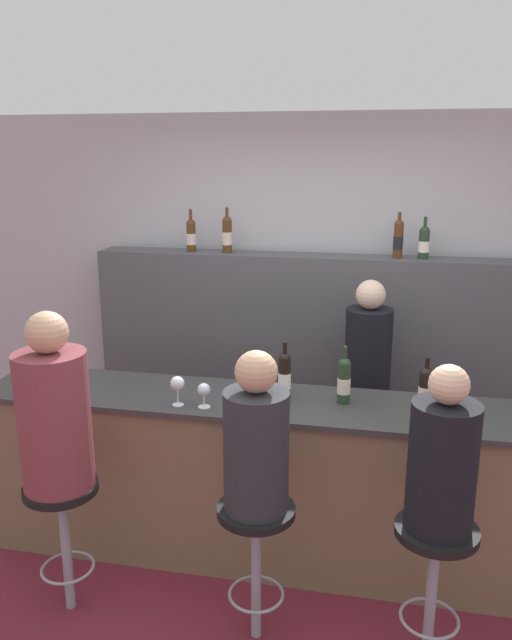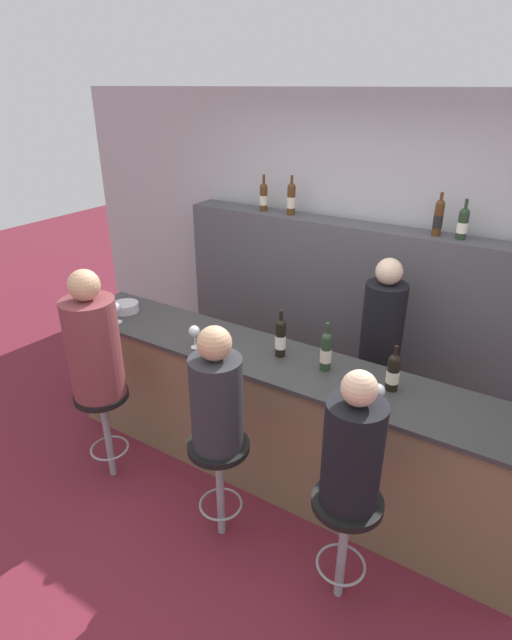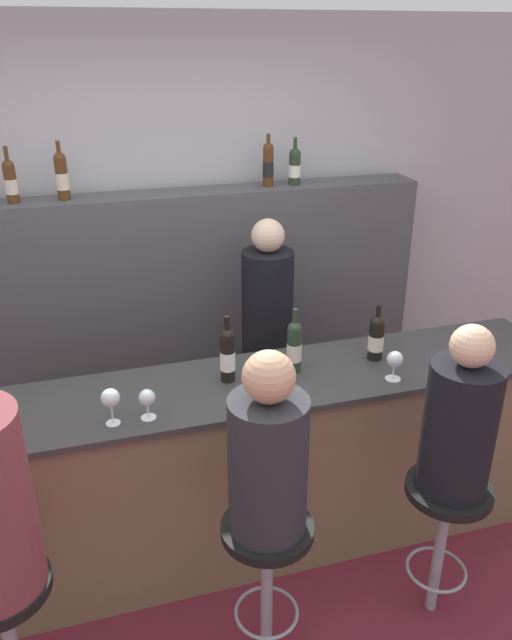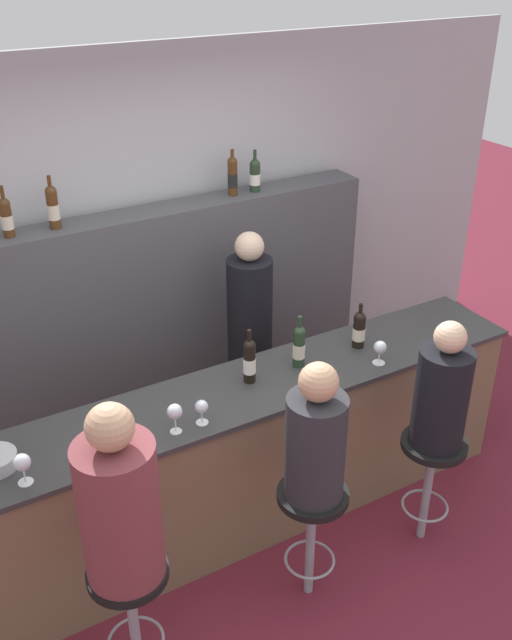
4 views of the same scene
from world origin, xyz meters
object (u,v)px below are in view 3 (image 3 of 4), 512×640
wine_bottle_backbar_0 (10,181)px  bar_stool_right (445,515)px  wine_bottle_backbar_2 (268,164)px  wine_glass_2 (147,398)px  guest_seated_right (460,422)px  wine_glass_3 (395,360)px  bar_stool_left (4,615)px  bar_stool_middle (267,555)px  wine_bottle_counter_0 (228,354)px  wine_bottle_counter_2 (376,337)px  wine_glass_1 (110,399)px  bartender (267,349)px  wine_bottle_counter_1 (294,346)px  wine_bottle_backbar_3 (295,166)px  guest_seated_middle (268,456)px  wine_bottle_backbar_1 (62,176)px

wine_bottle_backbar_0 → bar_stool_right: size_ratio=0.44×
wine_bottle_backbar_2 → wine_glass_2: size_ratio=2.36×
guest_seated_right → wine_glass_3: bearing=95.9°
bar_stool_left → bar_stool_middle: size_ratio=1.00×
wine_bottle_counter_0 → wine_bottle_counter_2: wine_bottle_counter_0 is taller
wine_glass_1 → wine_glass_2: bearing=0.0°
bartender → guest_seated_right: bearing=-76.1°
wine_bottle_counter_1 → guest_seated_right: bearing=-55.6°
wine_glass_2 → bartender: size_ratio=0.09×
wine_bottle_backbar_2 → guest_seated_right: bearing=-84.3°
wine_bottle_backbar_0 → guest_seated_right: 2.69m
wine_glass_1 → bar_stool_left: wine_glass_1 is taller
bar_stool_middle → guest_seated_right: guest_seated_right is taller
wine_glass_1 → bartender: bartender is taller
wine_bottle_backbar_3 → bar_stool_right: wine_bottle_backbar_3 is taller
wine_bottle_counter_2 → wine_bottle_backbar_2: (-0.16, 1.28, 0.62)m
wine_bottle_backbar_2 → wine_bottle_counter_1: bearing=-102.0°
wine_bottle_backbar_0 → wine_bottle_backbar_3: size_ratio=1.08×
wine_bottle_counter_2 → guest_seated_middle: size_ratio=0.38×
bar_stool_middle → bar_stool_right: size_ratio=1.00×
wine_bottle_counter_1 → wine_glass_1: 0.90m
wine_bottle_counter_1 → wine_bottle_counter_2: wine_bottle_counter_1 is taller
bar_stool_right → guest_seated_right: (0.00, 0.00, 0.48)m
guest_seated_right → bar_stool_left: bearing=180.0°
wine_bottle_backbar_3 → guest_seated_right: size_ratio=0.39×
wine_bottle_counter_0 → guest_seated_right: size_ratio=0.44×
wine_bottle_backbar_1 → wine_glass_1: size_ratio=2.03×
wine_bottle_backbar_2 → wine_glass_2: wine_bottle_backbar_2 is taller
wine_glass_1 → bar_stool_right: (1.34, -0.47, -0.55)m
wine_glass_3 → wine_bottle_counter_1: bearing=152.9°
wine_bottle_backbar_0 → wine_bottle_backbar_1: size_ratio=0.95×
wine_bottle_counter_2 → guest_seated_right: guest_seated_right is taller
wine_bottle_backbar_1 → wine_glass_2: 1.65m
bar_stool_right → wine_glass_3: bearing=95.9°
wine_bottle_backbar_3 → bar_stool_left: bearing=-132.3°
wine_bottle_counter_1 → bar_stool_left: wine_bottle_counter_1 is taller
wine_bottle_backbar_0 → bar_stool_middle: bearing=-65.3°
wine_bottle_backbar_3 → wine_glass_2: 2.00m
wine_glass_1 → wine_bottle_backbar_2: bearing=52.5°
wine_bottle_backbar_1 → wine_glass_2: (0.24, -1.50, -0.65)m
wine_glass_3 → bar_stool_left: (-1.76, -0.47, -0.53)m
wine_glass_1 → guest_seated_right: (1.34, -0.47, -0.07)m
wine_bottle_backbar_1 → wine_bottle_backbar_2: (1.24, -0.00, -0.00)m
wine_bottle_backbar_0 → guest_seated_right: (1.71, -1.96, -0.68)m
wine_bottle_backbar_3 → wine_glass_3: size_ratio=2.02×
wine_bottle_backbar_2 → guest_seated_middle: (-0.62, -1.96, -0.68)m
bar_stool_right → wine_bottle_counter_0: bearing=139.3°
wine_bottle_counter_2 → wine_glass_2: size_ratio=2.12×
wine_glass_2 → bar_stool_right: size_ratio=0.19×
wine_bottle_backbar_1 → bar_stool_left: size_ratio=0.47×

